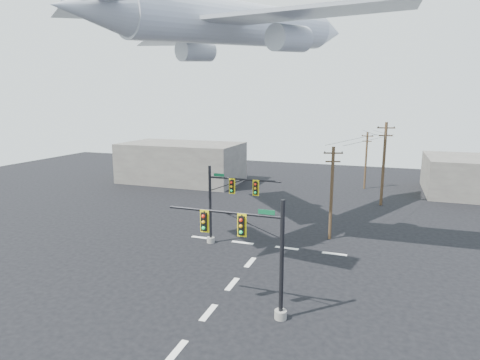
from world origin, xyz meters
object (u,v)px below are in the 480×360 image
at_px(signal_mast_far, 224,203).
at_px(airliner, 241,25).
at_px(utility_pole_c, 366,159).
at_px(signal_mast_near, 255,253).
at_px(utility_pole_a, 332,192).
at_px(utility_pole_b, 384,163).

bearing_deg(signal_mast_far, airliner, 86.38).
relative_size(utility_pole_c, airliner, 0.26).
bearing_deg(utility_pole_c, airliner, -94.77).
bearing_deg(signal_mast_near, utility_pole_c, 83.32).
bearing_deg(signal_mast_far, signal_mast_near, -59.79).
distance_m(signal_mast_near, airliner, 21.24).
height_order(utility_pole_a, utility_pole_c, utility_pole_a).
distance_m(signal_mast_far, utility_pole_b, 22.87).
height_order(utility_pole_b, utility_pole_c, utility_pole_b).
bearing_deg(signal_mast_near, airliner, 112.61).
height_order(signal_mast_near, utility_pole_b, utility_pole_b).
bearing_deg(signal_mast_near, utility_pole_b, 76.89).
xyz_separation_m(signal_mast_near, utility_pole_a, (2.48, 14.88, 0.59)).
height_order(signal_mast_near, airliner, airliner).
relative_size(signal_mast_near, airliner, 0.23).
relative_size(utility_pole_a, utility_pole_c, 1.04).
xyz_separation_m(utility_pole_a, utility_pole_b, (4.32, 14.33, 0.79)).
bearing_deg(utility_pole_a, utility_pole_c, 68.34).
xyz_separation_m(utility_pole_b, airliner, (-12.58, -15.34, 13.64)).
relative_size(signal_mast_far, utility_pole_b, 0.70).
relative_size(signal_mast_near, utility_pole_c, 0.90).
xyz_separation_m(utility_pole_c, airliner, (-10.26, -24.42, 14.61)).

